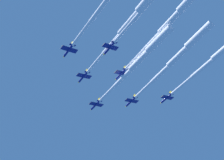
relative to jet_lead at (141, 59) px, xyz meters
name	(u,v)px	position (x,y,z in m)	size (l,w,h in m)	color
jet_lead	(141,59)	(0.00, 0.00, 0.00)	(36.35, 60.94, 4.28)	navy
jet_port_inner	(131,20)	(7.33, 19.38, 2.90)	(36.65, 62.74, 4.40)	navy
jet_starboard_inner	(180,54)	(-18.38, 3.25, 1.18)	(34.78, 60.85, 4.33)	navy
jet_port_mid	(171,20)	(-10.76, 20.76, 3.39)	(34.61, 59.76, 4.39)	navy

